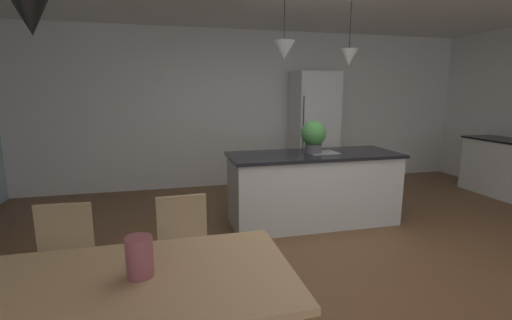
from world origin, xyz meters
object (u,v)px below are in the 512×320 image
vase_on_dining_table (139,257)px  kitchen_island (313,187)px  chair_far_left (61,264)px  refrigerator (313,130)px  dining_table (104,295)px  chair_far_right (185,251)px  potted_plant_on_island (313,136)px

vase_on_dining_table → kitchen_island: bearing=49.9°
chair_far_left → vase_on_dining_table: vase_on_dining_table is taller
kitchen_island → refrigerator: 2.00m
dining_table → vase_on_dining_table: 0.25m
chair_far_left → kitchen_island: (2.52, 1.49, -0.01)m
dining_table → chair_far_left: (-0.42, 0.82, -0.19)m
chair_far_right → potted_plant_on_island: 2.32m
dining_table → kitchen_island: 3.13m
chair_far_right → kitchen_island: 2.24m
vase_on_dining_table → potted_plant_on_island: bearing=50.2°
refrigerator → potted_plant_on_island: (-0.77, -1.77, 0.13)m
dining_table → potted_plant_on_island: 3.14m
vase_on_dining_table → refrigerator: bearing=56.6°
chair_far_left → kitchen_island: kitchen_island is taller
dining_table → chair_far_left: bearing=117.2°
chair_far_right → vase_on_dining_table: vase_on_dining_table is taller
chair_far_right → refrigerator: refrigerator is taller
dining_table → potted_plant_on_island: size_ratio=4.67×
vase_on_dining_table → chair_far_right: bearing=72.7°
potted_plant_on_island → chair_far_left: bearing=-149.3°
kitchen_island → refrigerator: size_ratio=1.07×
refrigerator → vase_on_dining_table: (-2.67, -4.06, -0.16)m
potted_plant_on_island → vase_on_dining_table: size_ratio=1.96×
vase_on_dining_table → dining_table: bearing=-172.7°
dining_table → chair_far_right: bearing=62.7°
chair_far_left → dining_table: bearing=-62.8°
refrigerator → kitchen_island: bearing=-112.9°
potted_plant_on_island → chair_far_right: bearing=-138.1°
chair_far_left → kitchen_island: 2.93m
chair_far_left → vase_on_dining_table: bearing=-53.1°
dining_table → potted_plant_on_island: (2.08, 2.31, 0.45)m
chair_far_left → potted_plant_on_island: (2.50, 1.49, 0.65)m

